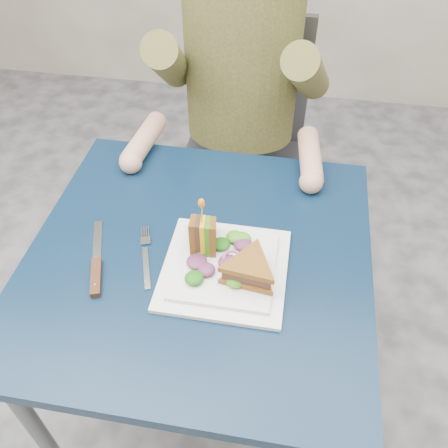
% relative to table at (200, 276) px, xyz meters
% --- Properties ---
extents(ground, '(4.00, 4.00, 0.00)m').
position_rel_table_xyz_m(ground, '(0.00, 0.00, -0.65)').
color(ground, '#505053').
rests_on(ground, ground).
extents(table, '(0.75, 0.75, 0.73)m').
position_rel_table_xyz_m(table, '(0.00, 0.00, 0.00)').
color(table, black).
rests_on(table, ground).
extents(chair, '(0.42, 0.40, 0.93)m').
position_rel_table_xyz_m(chair, '(0.00, 0.74, -0.11)').
color(chair, '#47474C').
rests_on(chair, ground).
extents(diner, '(0.54, 0.59, 0.74)m').
position_rel_table_xyz_m(diner, '(-0.00, 0.63, 0.26)').
color(diner, '#4B4922').
rests_on(diner, chair).
extents(plate, '(0.26, 0.26, 0.02)m').
position_rel_table_xyz_m(plate, '(0.07, -0.04, 0.09)').
color(plate, white).
rests_on(plate, table).
extents(sandwich_flat, '(0.15, 0.15, 0.05)m').
position_rel_table_xyz_m(sandwich_flat, '(0.12, -0.07, 0.12)').
color(sandwich_flat, brown).
rests_on(sandwich_flat, plate).
extents(sandwich_upright, '(0.08, 0.12, 0.12)m').
position_rel_table_xyz_m(sandwich_upright, '(0.01, 0.00, 0.13)').
color(sandwich_upright, brown).
rests_on(sandwich_upright, plate).
extents(fork, '(0.07, 0.17, 0.01)m').
position_rel_table_xyz_m(fork, '(-0.11, -0.04, 0.08)').
color(fork, silver).
rests_on(fork, table).
extents(knife, '(0.09, 0.22, 0.02)m').
position_rel_table_xyz_m(knife, '(-0.20, -0.09, 0.09)').
color(knife, silver).
rests_on(knife, table).
extents(toothpick, '(0.01, 0.01, 0.06)m').
position_rel_table_xyz_m(toothpick, '(0.01, 0.00, 0.20)').
color(toothpick, tan).
rests_on(toothpick, sandwich_upright).
extents(toothpick_frill, '(0.01, 0.01, 0.02)m').
position_rel_table_xyz_m(toothpick_frill, '(0.01, 0.00, 0.23)').
color(toothpick_frill, orange).
rests_on(toothpick_frill, sandwich_upright).
extents(lettuce_spill, '(0.15, 0.13, 0.02)m').
position_rel_table_xyz_m(lettuce_spill, '(0.07, -0.03, 0.11)').
color(lettuce_spill, '#337A14').
rests_on(lettuce_spill, plate).
extents(onion_ring, '(0.04, 0.04, 0.02)m').
position_rel_table_xyz_m(onion_ring, '(0.08, -0.04, 0.11)').
color(onion_ring, '#9E4C7A').
rests_on(onion_ring, plate).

